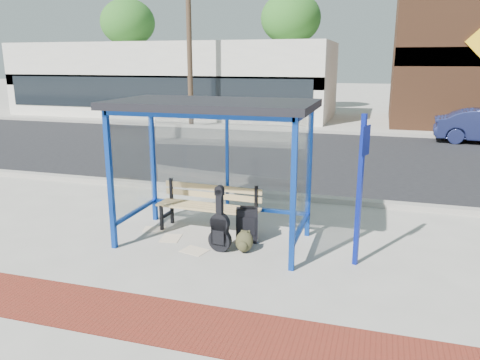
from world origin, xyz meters
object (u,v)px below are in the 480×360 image
(bench, at_px, (209,204))
(guitar_bag, at_px, (220,229))
(backpack, at_px, (244,242))
(suitcase, at_px, (247,225))

(bench, relative_size, guitar_bag, 1.83)
(bench, bearing_deg, backpack, -37.98)
(suitcase, distance_m, backpack, 0.47)
(backpack, bearing_deg, suitcase, 98.15)
(guitar_bag, bearing_deg, suitcase, 65.42)
(guitar_bag, distance_m, backpack, 0.45)
(bench, xyz_separation_m, suitcase, (0.80, -0.32, -0.21))
(bench, relative_size, suitcase, 2.98)
(guitar_bag, height_order, suitcase, guitar_bag)
(bench, distance_m, guitar_bag, 0.98)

